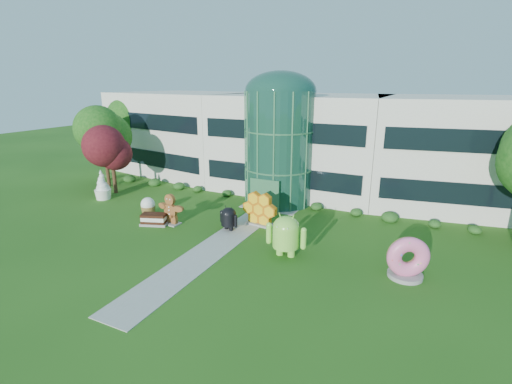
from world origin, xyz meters
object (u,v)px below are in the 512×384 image
at_px(android_green, 286,233).
at_px(android_black, 229,217).
at_px(gingerbread, 171,209).
at_px(donut, 407,257).

xyz_separation_m(android_green, android_black, (-5.31, 2.03, -0.51)).
bearing_deg(android_green, gingerbread, 169.36).
bearing_deg(gingerbread, donut, 2.11).
bearing_deg(android_green, android_black, 154.97).
height_order(android_black, gingerbread, gingerbread).
relative_size(android_green, gingerbread, 1.16).
bearing_deg(android_black, donut, 8.79).
bearing_deg(android_black, android_green, -4.84).
height_order(android_green, donut, android_green).
height_order(android_black, donut, donut).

